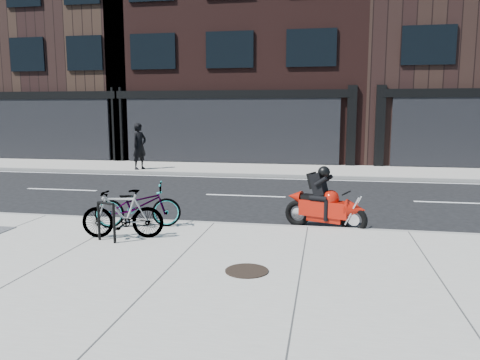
% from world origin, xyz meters
% --- Properties ---
extents(ground, '(120.00, 120.00, 0.00)m').
position_xyz_m(ground, '(0.00, 0.00, 0.00)').
color(ground, black).
rests_on(ground, ground).
extents(sidewalk_near, '(60.00, 6.00, 0.13)m').
position_xyz_m(sidewalk_near, '(0.00, -5.00, 0.07)').
color(sidewalk_near, gray).
rests_on(sidewalk_near, ground).
extents(sidewalk_far, '(60.00, 3.50, 0.13)m').
position_xyz_m(sidewalk_far, '(0.00, 7.75, 0.07)').
color(sidewalk_far, gray).
rests_on(sidewalk_far, ground).
extents(building_midwest, '(10.00, 10.00, 12.00)m').
position_xyz_m(building_midwest, '(-12.00, 14.50, 6.00)').
color(building_midwest, black).
rests_on(building_midwest, ground).
extents(building_center, '(12.00, 10.00, 14.50)m').
position_xyz_m(building_center, '(-2.00, 14.50, 7.25)').
color(building_center, black).
rests_on(building_center, ground).
extents(bike_rack, '(0.42, 0.19, 0.75)m').
position_xyz_m(bike_rack, '(-1.61, -3.74, 0.57)').
color(bike_rack, black).
rests_on(bike_rack, sidewalk_near).
extents(bicycle_front, '(1.86, 1.09, 0.92)m').
position_xyz_m(bicycle_front, '(-1.47, -2.60, 0.59)').
color(bicycle_front, gray).
rests_on(bicycle_front, sidewalk_near).
extents(bicycle_rear, '(1.61, 0.70, 0.93)m').
position_xyz_m(bicycle_rear, '(-1.43, -3.44, 0.60)').
color(bicycle_rear, gray).
rests_on(bicycle_rear, sidewalk_near).
extents(motorcycle, '(1.78, 0.91, 1.38)m').
position_xyz_m(motorcycle, '(2.42, -1.63, 0.56)').
color(motorcycle, black).
rests_on(motorcycle, ground).
extents(pedestrian, '(0.70, 0.82, 1.89)m').
position_xyz_m(pedestrian, '(-5.18, 6.50, 1.08)').
color(pedestrian, black).
rests_on(pedestrian, sidewalk_far).
extents(manhole_cover, '(0.82, 0.82, 0.02)m').
position_xyz_m(manhole_cover, '(1.20, -4.87, 0.14)').
color(manhole_cover, black).
rests_on(manhole_cover, sidewalk_near).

